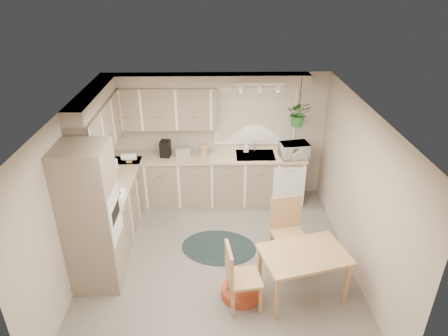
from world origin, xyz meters
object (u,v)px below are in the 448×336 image
(braided_rug, at_px, (219,247))
(microwave, at_px, (294,149))
(chair_left, at_px, (244,277))
(pet_bed, at_px, (241,292))
(dining_table, at_px, (302,274))
(chair_back, at_px, (290,235))

(braided_rug, relative_size, microwave, 2.42)
(chair_left, distance_m, pet_bed, 0.44)
(chair_left, relative_size, microwave, 1.90)
(chair_left, bearing_deg, dining_table, 94.51)
(chair_left, relative_size, braided_rug, 0.78)
(dining_table, relative_size, braided_rug, 0.92)
(chair_back, distance_m, microwave, 1.89)
(chair_left, bearing_deg, microwave, 149.65)
(braided_rug, bearing_deg, chair_back, -20.85)
(dining_table, xyz_separation_m, microwave, (0.27, 2.40, 0.76))
(pet_bed, distance_m, microwave, 2.85)
(dining_table, relative_size, chair_left, 1.17)
(chair_left, height_order, braided_rug, chair_left)
(dining_table, height_order, chair_left, chair_left)
(dining_table, xyz_separation_m, chair_left, (-0.79, -0.18, 0.12))
(chair_left, relative_size, chair_back, 0.90)
(braided_rug, bearing_deg, chair_left, -75.14)
(chair_back, bearing_deg, pet_bed, 30.29)
(pet_bed, xyz_separation_m, microwave, (1.08, 2.42, 1.04))
(chair_left, bearing_deg, braided_rug, -173.14)
(chair_back, bearing_deg, braided_rug, -31.81)
(dining_table, distance_m, braided_rug, 1.55)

